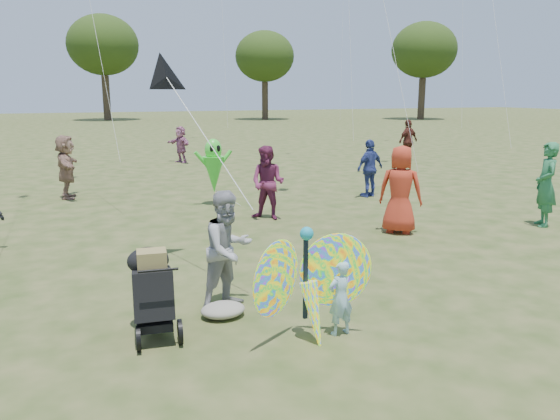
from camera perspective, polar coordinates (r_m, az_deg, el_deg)
The scene contains 16 objects.
ground at distance 7.67m, azimuth 5.75°, elevation -10.16°, with size 160.00×160.00×0.00m, color #51592B.
child_girl at distance 6.73m, azimuth 6.36°, elevation -9.09°, with size 0.34×0.23×0.95m, color #92C1CE.
adult_man at distance 7.47m, azimuth -5.43°, elevation -4.12°, with size 0.79×0.62×1.63m, color #949398.
grey_bag at distance 7.37m, azimuth -5.99°, elevation -10.33°, with size 0.59×0.48×0.19m, color gray.
crowd_a at distance 11.64m, azimuth 12.47°, elevation 2.09°, with size 0.90×0.59×1.85m, color #AE301B.
crowd_c at distance 15.62m, azimuth 9.37°, elevation 4.32°, with size 0.95×0.40×1.62m, color navy.
crowd_d at distance 16.29m, azimuth -21.43°, elevation 4.22°, with size 1.64×0.52×1.77m, color #926B59.
crowd_e at distance 12.62m, azimuth -1.29°, elevation 2.85°, with size 0.83×0.65×1.71m, color #682245.
crowd_f at distance 13.31m, azimuth 26.04°, elevation 2.41°, with size 0.68×0.45×1.86m, color #286B41.
crowd_h at distance 23.77m, azimuth 13.24°, elevation 7.03°, with size 1.05×0.44×1.79m, color #52231B.
crowd_j at distance 23.46m, azimuth -10.34°, elevation 6.76°, with size 1.42×0.45×1.53m, color #A15C81.
jogging_stroller at distance 6.83m, azimuth -13.24°, elevation -7.78°, with size 0.57×1.08×1.09m.
butterfly_kite at distance 6.47m, azimuth 3.04°, elevation -8.05°, with size 1.74×0.75×1.59m.
delta_kite_rig at distance 9.34m, azimuth -11.76°, elevation 13.38°, with size 1.15×2.54×2.26m.
alien_kite at distance 14.36m, azimuth -6.94°, elevation 4.35°, with size 1.12×0.69×1.74m.
tree_line at distance 51.86m, azimuth -15.10°, elevation 16.17°, with size 91.78×33.60×10.79m.
Camera 1 is at (-3.38, -6.24, 2.91)m, focal length 35.00 mm.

